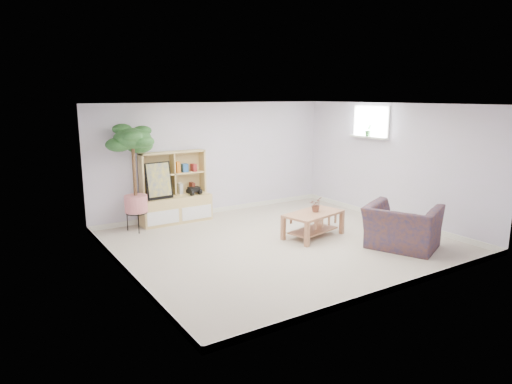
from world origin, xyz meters
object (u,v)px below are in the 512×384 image
floor_tree (135,179)px  armchair (402,224)px  storage_unit (175,187)px  coffee_table (313,225)px

floor_tree → armchair: bearing=-44.3°
storage_unit → floor_tree: bearing=-167.6°
armchair → storage_unit: bearing=11.6°
floor_tree → coffee_table: bearing=-38.7°
storage_unit → armchair: storage_unit is taller
coffee_table → armchair: bearing=-69.7°
coffee_table → floor_tree: 3.43m
floor_tree → armchair: (3.47, -3.39, -0.60)m
storage_unit → coffee_table: 2.91m
storage_unit → coffee_table: size_ratio=1.29×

